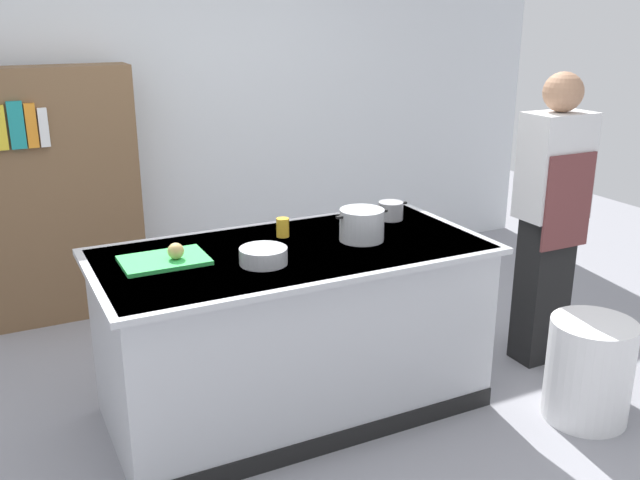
{
  "coord_description": "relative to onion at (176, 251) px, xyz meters",
  "views": [
    {
      "loc": [
        -1.37,
        -3.03,
        2.04
      ],
      "look_at": [
        0.25,
        0.2,
        0.85
      ],
      "focal_mm": 39.49,
      "sensor_mm": 36.0,
      "label": 1
    }
  ],
  "objects": [
    {
      "name": "ground_plane",
      "position": [
        0.58,
        -0.06,
        -0.96
      ],
      "size": [
        10.0,
        10.0,
        0.0
      ],
      "primitive_type": "plane",
      "color": "gray"
    },
    {
      "name": "back_wall",
      "position": [
        0.58,
        2.04,
        0.54
      ],
      "size": [
        6.4,
        0.12,
        3.0
      ],
      "primitive_type": "cube",
      "color": "silver",
      "rests_on": "ground_plane"
    },
    {
      "name": "counter_island",
      "position": [
        0.58,
        -0.06,
        -0.49
      ],
      "size": [
        1.98,
        0.98,
        0.9
      ],
      "color": "#B7BABF",
      "rests_on": "ground_plane"
    },
    {
      "name": "cutting_board",
      "position": [
        -0.05,
        0.03,
        -0.05
      ],
      "size": [
        0.4,
        0.28,
        0.02
      ],
      "primitive_type": "cube",
      "color": "green",
      "rests_on": "counter_island"
    },
    {
      "name": "onion",
      "position": [
        0.0,
        0.0,
        0.0
      ],
      "size": [
        0.08,
        0.08,
        0.08
      ],
      "primitive_type": "sphere",
      "color": "tan",
      "rests_on": "cutting_board"
    },
    {
      "name": "stock_pot",
      "position": [
        0.95,
        -0.09,
        0.02
      ],
      "size": [
        0.3,
        0.23,
        0.16
      ],
      "color": "#B7BABF",
      "rests_on": "counter_island"
    },
    {
      "name": "sauce_pan",
      "position": [
        1.29,
        0.17,
        -0.01
      ],
      "size": [
        0.21,
        0.14,
        0.1
      ],
      "color": "#99999E",
      "rests_on": "counter_island"
    },
    {
      "name": "mixing_bowl",
      "position": [
        0.36,
        -0.2,
        -0.02
      ],
      "size": [
        0.23,
        0.23,
        0.08
      ],
      "primitive_type": "cylinder",
      "color": "#B7BABF",
      "rests_on": "counter_island"
    },
    {
      "name": "juice_cup",
      "position": [
        0.61,
        0.15,
        -0.01
      ],
      "size": [
        0.07,
        0.07,
        0.1
      ],
      "primitive_type": "cylinder",
      "color": "yellow",
      "rests_on": "counter_island"
    },
    {
      "name": "trash_bin",
      "position": [
        1.89,
        -0.83,
        -0.69
      ],
      "size": [
        0.43,
        0.43,
        0.54
      ],
      "primitive_type": "cylinder",
      "color": "white",
      "rests_on": "ground_plane"
    },
    {
      "name": "person_chef",
      "position": [
        2.14,
        -0.21,
        -0.04
      ],
      "size": [
        0.38,
        0.25,
        1.72
      ],
      "rotation": [
        0.0,
        0.0,
        1.52
      ],
      "color": "black",
      "rests_on": "ground_plane"
    },
    {
      "name": "bookshelf",
      "position": [
        -0.35,
        1.74,
        -0.11
      ],
      "size": [
        1.1,
        0.31,
        1.7
      ],
      "color": "brown",
      "rests_on": "ground_plane"
    }
  ]
}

